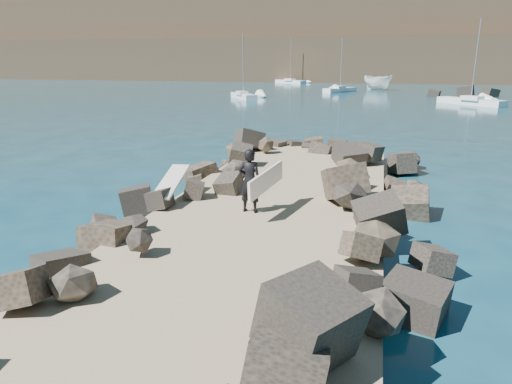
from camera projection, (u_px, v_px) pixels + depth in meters
ground at (266, 236)px, 12.19m from camera, size 800.00×800.00×0.00m
jetty at (244, 255)px, 10.25m from camera, size 6.00×26.00×0.60m
riprap_left at (139, 227)px, 11.39m from camera, size 2.60×22.00×1.00m
riprap_right at (378, 252)px, 9.93m from camera, size 2.60×22.00×1.00m
headland at (409, 26)px, 153.71m from camera, size 360.00×140.00×32.00m
surfboard_resting at (171, 185)px, 13.25m from camera, size 0.83×2.21×0.07m
boat_imported at (378, 82)px, 74.01m from camera, size 5.89×6.44×2.46m
surfer_with_board at (252, 181)px, 12.01m from camera, size 0.99×2.11×1.72m
sailboat_a at (243, 96)px, 56.84m from camera, size 4.84×6.16×7.88m
sailboat_c at (471, 101)px, 49.08m from camera, size 6.45×6.45×8.98m
sailboat_e at (290, 81)px, 97.76m from camera, size 7.51×6.24×9.61m
sailboat_b at (340, 90)px, 69.06m from camera, size 4.69×6.41×8.03m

